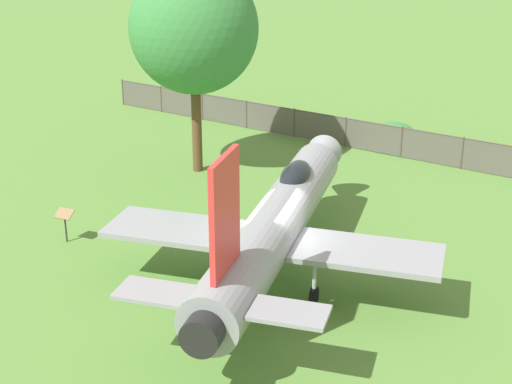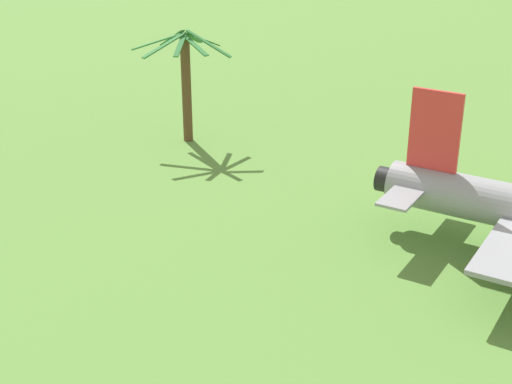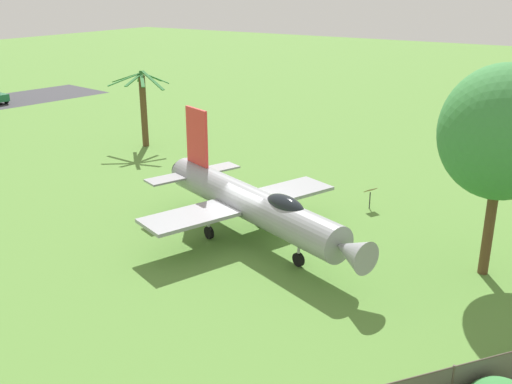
{
  "view_description": "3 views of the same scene",
  "coord_description": "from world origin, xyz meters",
  "px_view_note": "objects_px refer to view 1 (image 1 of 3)",
  "views": [
    {
      "loc": [
        20.03,
        -1.7,
        10.84
      ],
      "look_at": [
        -0.79,
        -0.49,
        2.57
      ],
      "focal_mm": 52.89,
      "sensor_mm": 36.0,
      "label": 1
    },
    {
      "loc": [
        5.45,
        23.41,
        12.27
      ],
      "look_at": [
        10.28,
        -0.64,
        1.5
      ],
      "focal_mm": 51.69,
      "sensor_mm": 36.0,
      "label": 2
    },
    {
      "loc": [
        -13.88,
        20.7,
        11.22
      ],
      "look_at": [
        -0.67,
        0.46,
        2.58
      ],
      "focal_mm": 41.19,
      "sensor_mm": 36.0,
      "label": 3
    }
  ],
  "objects_px": {
    "display_jet": "(277,221)",
    "info_plaque": "(65,218)",
    "shrub_near_fence": "(393,136)",
    "shade_tree": "(194,29)"
  },
  "relations": [
    {
      "from": "display_jet",
      "to": "info_plaque",
      "type": "xyz_separation_m",
      "value": [
        -2.82,
        -6.82,
        -0.98
      ]
    },
    {
      "from": "display_jet",
      "to": "shrub_near_fence",
      "type": "xyz_separation_m",
      "value": [
        -12.03,
        6.33,
        -1.24
      ]
    },
    {
      "from": "display_jet",
      "to": "info_plaque",
      "type": "height_order",
      "value": "display_jet"
    },
    {
      "from": "shade_tree",
      "to": "shrub_near_fence",
      "type": "height_order",
      "value": "shade_tree"
    },
    {
      "from": "shrub_near_fence",
      "to": "info_plaque",
      "type": "height_order",
      "value": "shrub_near_fence"
    },
    {
      "from": "display_jet",
      "to": "shrub_near_fence",
      "type": "distance_m",
      "value": 13.65
    },
    {
      "from": "shade_tree",
      "to": "display_jet",
      "type": "bearing_deg",
      "value": 14.78
    },
    {
      "from": "display_jet",
      "to": "info_plaque",
      "type": "distance_m",
      "value": 7.44
    },
    {
      "from": "display_jet",
      "to": "info_plaque",
      "type": "bearing_deg",
      "value": 87.48
    },
    {
      "from": "info_plaque",
      "to": "shrub_near_fence",
      "type": "bearing_deg",
      "value": 125.02
    }
  ]
}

